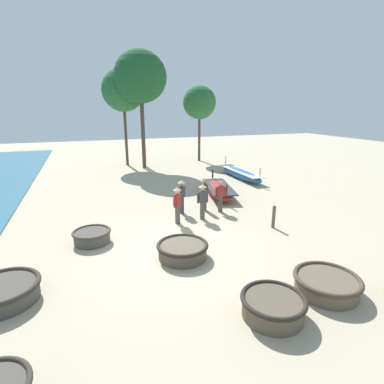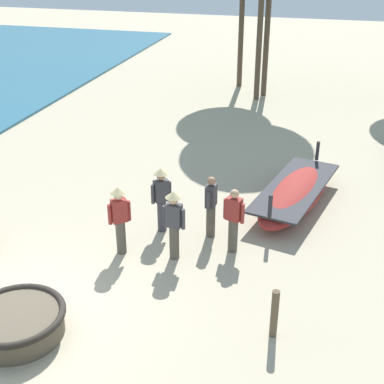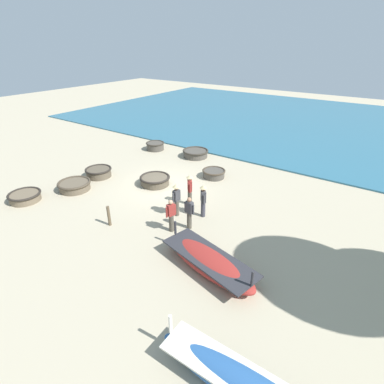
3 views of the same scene
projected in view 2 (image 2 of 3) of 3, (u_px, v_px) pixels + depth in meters
The scene contains 9 objects.
ground_plane at pixel (28, 315), 10.34m from camera, with size 80.00×80.00×0.00m, color tan.
coracle_far_right at pixel (17, 322), 9.71m from camera, with size 1.80×1.80×0.53m.
long_boat_green_hull at pixel (295, 193), 14.32m from camera, with size 2.22×4.44×1.15m.
fisherman_standing_right at pixel (161, 196), 12.82m from camera, with size 0.42×0.39×1.67m.
fisherman_standing_left at pixel (174, 221), 11.71m from camera, with size 0.53×0.36×1.67m.
fisherman_crouching at pixel (211, 205), 12.63m from camera, with size 0.23×0.53×1.57m.
fisherman_hauling at pixel (234, 219), 12.03m from camera, with size 0.51×0.32×1.57m.
fisherman_by_coracle at pixel (120, 216), 11.91m from camera, with size 0.43×0.39×1.67m.
mooring_post_shoreline at pixel (274, 314), 9.60m from camera, with size 0.14×0.14×0.99m, color brown.
Camera 2 is at (5.20, -7.12, 6.71)m, focal length 50.00 mm.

